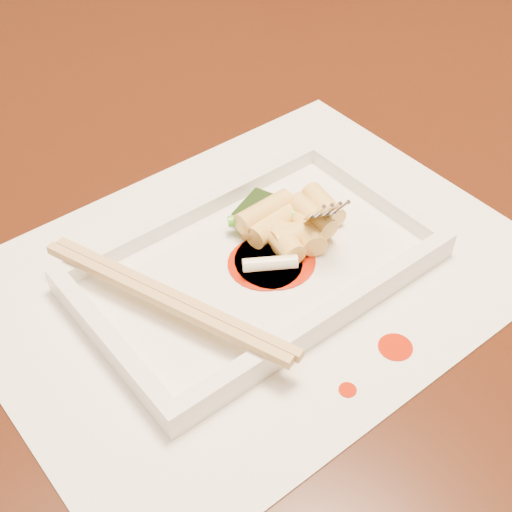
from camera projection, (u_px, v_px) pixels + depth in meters
table at (139, 267)px, 0.69m from camera, size 1.40×0.90×0.75m
placemat at (256, 274)px, 0.54m from camera, size 0.40×0.30×0.00m
sauce_splatter_a at (395, 347)px, 0.49m from camera, size 0.02×0.02×0.00m
sauce_splatter_b at (348, 390)px, 0.46m from camera, size 0.01×0.01×0.00m
plate_base at (256, 269)px, 0.53m from camera, size 0.26×0.16×0.01m
plate_rim_far at (198, 208)px, 0.57m from camera, size 0.26×0.01×0.01m
plate_rim_near at (324, 318)px, 0.49m from camera, size 0.26×0.01×0.01m
plate_rim_left at (110, 341)px, 0.47m from camera, size 0.01×0.14×0.01m
plate_rim_right at (374, 193)px, 0.58m from camera, size 0.01×0.14×0.01m
veg_piece at (259, 212)px, 0.56m from camera, size 0.05×0.04×0.01m
scallion_white at (270, 263)px, 0.52m from camera, size 0.04×0.03×0.01m
scallion_green at (282, 216)px, 0.55m from camera, size 0.08×0.05×0.01m
chopstick_a at (162, 301)px, 0.48m from camera, size 0.08×0.19×0.01m
chopstick_b at (172, 295)px, 0.49m from camera, size 0.08×0.19×0.01m
fork at (315, 138)px, 0.52m from camera, size 0.09×0.10×0.14m
sauce_blob_0 at (275, 260)px, 0.53m from camera, size 0.06×0.06×0.00m
sauce_blob_1 at (265, 263)px, 0.53m from camera, size 0.06×0.06×0.00m
rice_cake_0 at (302, 233)px, 0.54m from camera, size 0.05×0.03×0.02m
rice_cake_1 at (275, 222)px, 0.55m from camera, size 0.05×0.03×0.02m
rice_cake_2 at (312, 215)px, 0.55m from camera, size 0.02×0.04×0.02m
rice_cake_3 at (307, 227)px, 0.55m from camera, size 0.04×0.05×0.02m
rice_cake_4 at (279, 237)px, 0.54m from camera, size 0.03×0.05×0.02m
rice_cake_5 at (264, 212)px, 0.55m from camera, size 0.05×0.02×0.02m
rice_cake_6 at (323, 205)px, 0.57m from camera, size 0.03×0.04×0.02m
rice_cake_7 at (272, 232)px, 0.54m from camera, size 0.04×0.04×0.02m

